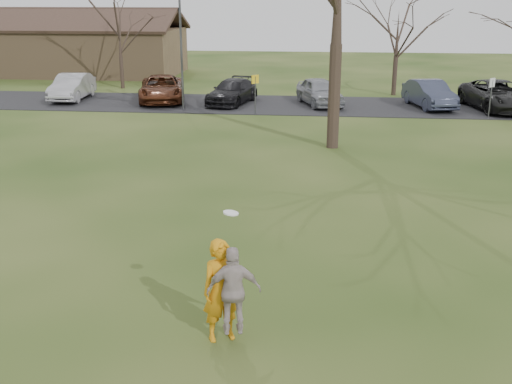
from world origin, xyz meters
TOP-DOWN VIEW (x-y plane):
  - ground at (0.00, 0.00)m, footprint 120.00×120.00m
  - parking_strip at (0.00, 25.00)m, footprint 62.00×6.50m
  - player_defender at (-0.17, -0.21)m, footprint 0.84×0.73m
  - car_1 at (-13.42, 25.35)m, footprint 1.92×4.72m
  - car_2 at (-7.91, 25.32)m, footprint 3.64×5.83m
  - car_3 at (-3.67, 25.01)m, footprint 2.91×5.02m
  - car_4 at (1.36, 25.12)m, footprint 3.15×4.79m
  - car_5 at (7.46, 24.93)m, footprint 2.65×4.80m
  - car_6 at (11.07, 24.58)m, footprint 3.56×6.05m
  - catching_play at (0.08, -0.36)m, footprint 1.03×0.61m
  - building at (-20.00, 38.00)m, footprint 20.60×8.50m
  - lamp_post at (-6.00, 22.50)m, footprint 0.34×0.34m
  - sign_yellow at (-2.00, 22.00)m, footprint 0.35×0.35m
  - sign_white at (10.00, 22.00)m, footprint 0.35×0.35m
  - small_tree_row at (4.38, 30.06)m, footprint 55.00×5.90m

SIDE VIEW (x-z plane):
  - ground at x=0.00m, z-range 0.00..0.00m
  - parking_strip at x=0.00m, z-range 0.00..0.04m
  - car_3 at x=-3.67m, z-range 0.04..1.41m
  - car_5 at x=7.46m, z-range 0.04..1.54m
  - car_2 at x=-7.91m, z-range 0.04..1.54m
  - car_4 at x=1.36m, z-range 0.04..1.56m
  - car_1 at x=-13.42m, z-range 0.04..1.56m
  - car_6 at x=11.07m, z-range 0.04..1.62m
  - player_defender at x=-0.17m, z-range 0.00..1.95m
  - catching_play at x=0.08m, z-range -0.06..2.20m
  - sign_yellow at x=-2.00m, z-range 0.41..2.49m
  - sign_white at x=10.00m, z-range 0.41..2.49m
  - building at x=-20.00m, z-range -0.64..4.50m
  - small_tree_row at x=4.38m, z-range -0.36..8.14m
  - lamp_post at x=-6.00m, z-range 0.83..7.10m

